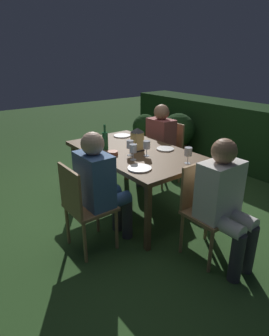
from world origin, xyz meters
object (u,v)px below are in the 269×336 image
person_in_blue (101,184)px  chair_head_far (205,206)px  chair_side_left_b (83,204)px  wine_glass_c (130,145)px  chair_side_right_a (167,150)px  bowl_bread (98,139)px  potted_plant_corner (178,133)px  plate_b (165,149)px  person_in_cream (225,199)px  lantern_centerpiece (137,138)px  person_in_rust (157,142)px  bowl_olives (113,153)px  potted_plant_by_hedge (145,129)px  dining_table (134,155)px  wine_glass_b (133,149)px  plate_c (140,168)px  plate_a (122,136)px  wine_glass_d (147,146)px  wine_glass_a (188,152)px  green_bottle_on_table (105,140)px

person_in_blue → chair_head_far: (0.70, 0.68, -0.15)m
chair_side_left_b → wine_glass_c: (-0.25, 0.72, 0.38)m
chair_side_right_a → bowl_bread: 1.09m
potted_plant_corner → plate_b: bearing=-50.6°
wine_glass_c → bowl_bread: 0.70m
person_in_cream → lantern_centerpiece: bearing=179.2°
person_in_rust → person_in_cream: (1.63, -0.68, 0.00)m
bowl_olives → bowl_bread: size_ratio=0.83×
person_in_rust → potted_plant_by_hedge: 1.57m
dining_table → wine_glass_b: (0.26, -0.21, 0.17)m
chair_side_left_b → bowl_bread: bearing=142.5°
person_in_rust → plate_c: person_in_rust is taller
wine_glass_b → chair_head_far: bearing=14.7°
person_in_cream → wine_glass_c: size_ratio=6.80×
lantern_centerpiece → plate_a: lantern_centerpiece is taller
person_in_blue → wine_glass_b: 0.53m
wine_glass_d → plate_a: 0.87m
chair_side_left_b → wine_glass_a: wine_glass_a is taller
green_bottle_on_table → plate_c: bearing=-5.5°
dining_table → person_in_rust: (-0.37, 0.68, -0.05)m
green_bottle_on_table → bowl_olives: green_bottle_on_table is taller
chair_side_right_a → green_bottle_on_table: green_bottle_on_table is taller
bowl_olives → potted_plant_corner: potted_plant_corner is taller
chair_side_left_b → plate_b: (-0.17, 1.17, 0.27)m
chair_head_far → bowl_bread: chair_head_far is taller
potted_plant_by_hedge → potted_plant_corner: bearing=9.4°
chair_side_left_b → potted_plant_corner: chair_side_left_b is taller
dining_table → wine_glass_a: 0.71m
wine_glass_c → potted_plant_by_hedge: (-1.79, 1.68, -0.43)m
plate_a → bowl_olives: (0.58, -0.53, 0.02)m
lantern_centerpiece → plate_a: (-0.61, 0.21, -0.14)m
bowl_bread → potted_plant_by_hedge: bowl_bread is taller
lantern_centerpiece → potted_plant_corner: lantern_centerpiece is taller
plate_a → potted_plant_by_hedge: 1.72m
chair_side_left_b → lantern_centerpiece: (-0.34, 0.89, 0.41)m
wine_glass_c → wine_glass_d: size_ratio=1.00×
wine_glass_a → wine_glass_d: same height
lantern_centerpiece → green_bottle_on_table: size_ratio=0.91×
wine_glass_b → bowl_bread: size_ratio=1.23×
wine_glass_b → lantern_centerpiece: bearing=134.9°
chair_head_far → bowl_olives: 1.15m
plate_b → bowl_olives: bowl_olives is taller
chair_head_far → potted_plant_by_hedge: (-2.74, 1.53, -0.05)m
person_in_cream → person_in_rust: bearing=157.4°
wine_glass_b → bowl_olives: (-0.26, -0.09, -0.09)m
wine_glass_c → plate_c: (0.38, -0.17, -0.11)m
plate_b → wine_glass_b: bearing=-83.7°
plate_b → wine_glass_c: bearing=-100.3°
wine_glass_d → plate_b: wine_glass_d is taller
chair_side_left_b → wine_glass_c: size_ratio=5.15×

